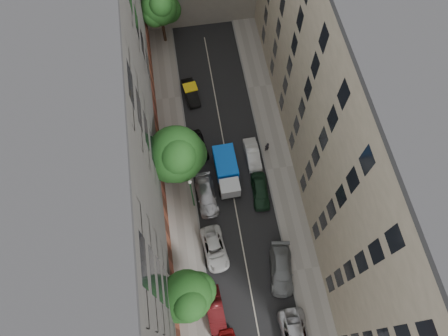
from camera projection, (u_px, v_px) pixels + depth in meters
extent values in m
plane|color=#4C4C49|center=(230.00, 176.00, 42.96)|extent=(120.00, 120.00, 0.00)
cube|color=black|center=(230.00, 175.00, 42.95)|extent=(8.00, 44.00, 0.02)
cube|color=gray|center=(179.00, 183.00, 42.52)|extent=(3.00, 44.00, 0.15)
cube|color=gray|center=(280.00, 168.00, 43.27)|extent=(3.00, 44.00, 0.15)
cube|color=#464442|center=(101.00, 145.00, 33.18)|extent=(8.00, 44.00, 20.00)
cube|color=#B7A88E|center=(356.00, 110.00, 34.68)|extent=(8.00, 44.00, 20.00)
cube|color=black|center=(227.00, 175.00, 42.38)|extent=(2.22, 5.44, 0.30)
cube|color=#AFB1B4|center=(230.00, 188.00, 40.76)|extent=(2.03, 1.64, 1.70)
cube|color=#0D6AFF|center=(225.00, 163.00, 41.82)|extent=(2.28, 3.64, 1.80)
cylinder|color=black|center=(221.00, 193.00, 41.63)|extent=(0.28, 0.84, 0.84)
cylinder|color=black|center=(239.00, 191.00, 41.76)|extent=(0.28, 0.84, 0.84)
cylinder|color=black|center=(216.00, 164.00, 43.11)|extent=(0.28, 0.84, 0.84)
cylinder|color=black|center=(233.00, 161.00, 43.24)|extent=(0.28, 0.84, 0.84)
imported|color=#4E0F11|center=(215.00, 310.00, 36.38)|extent=(1.76, 4.40, 1.42)
imported|color=silver|center=(215.00, 249.00, 38.87)|extent=(2.63, 4.89, 1.30)
imported|color=silver|center=(207.00, 196.00, 41.21)|extent=(2.23, 4.92, 1.40)
imported|color=black|center=(199.00, 145.00, 43.82)|extent=(2.07, 4.00, 1.30)
imported|color=black|center=(191.00, 93.00, 46.85)|extent=(1.96, 4.14, 1.31)
imported|color=slate|center=(281.00, 269.00, 37.92)|extent=(2.87, 5.40, 1.49)
imported|color=#15301D|center=(260.00, 191.00, 41.40)|extent=(1.99, 4.34, 1.44)
imported|color=silver|center=(252.00, 155.00, 43.30)|extent=(1.49, 4.05, 1.32)
cylinder|color=#382619|center=(190.00, 302.00, 36.03)|extent=(0.36, 0.36, 2.50)
cylinder|color=#382619|center=(188.00, 299.00, 34.10)|extent=(0.24, 0.24, 1.78)
sphere|color=#1C521B|center=(187.00, 296.00, 32.52)|extent=(4.27, 4.27, 4.27)
sphere|color=#1C521B|center=(198.00, 291.00, 33.52)|extent=(3.20, 3.20, 3.20)
sphere|color=#1C521B|center=(179.00, 304.00, 32.71)|extent=(2.99, 2.99, 2.99)
sphere|color=#1C521B|center=(189.00, 304.00, 31.35)|extent=(2.77, 2.77, 2.77)
cylinder|color=#382619|center=(181.00, 175.00, 41.21)|extent=(0.36, 0.36, 2.95)
cylinder|color=#382619|center=(178.00, 164.00, 38.93)|extent=(0.24, 0.24, 2.11)
sphere|color=#1C521B|center=(176.00, 154.00, 37.06)|extent=(5.42, 5.42, 5.42)
sphere|color=#1C521B|center=(186.00, 154.00, 38.20)|extent=(4.07, 4.07, 4.07)
sphere|color=#1C521B|center=(170.00, 163.00, 37.33)|extent=(3.80, 3.80, 3.80)
sphere|color=#1C521B|center=(178.00, 156.00, 35.74)|extent=(3.52, 3.52, 3.52)
cylinder|color=#382619|center=(164.00, 33.00, 49.81)|extent=(0.36, 0.36, 2.59)
cylinder|color=#382619|center=(162.00, 19.00, 47.80)|extent=(0.24, 0.24, 1.85)
sphere|color=#1C521B|center=(159.00, 7.00, 46.16)|extent=(4.21, 4.21, 4.21)
sphere|color=#1C521B|center=(168.00, 10.00, 47.20)|extent=(3.16, 3.16, 3.16)
sphere|color=#1C521B|center=(155.00, 14.00, 46.37)|extent=(2.95, 2.95, 2.95)
sphere|color=#1C521B|center=(161.00, 5.00, 44.97)|extent=(2.74, 2.74, 2.74)
cylinder|color=#1A5B28|center=(192.00, 195.00, 38.68)|extent=(0.14, 0.14, 5.92)
sphere|color=silver|center=(190.00, 182.00, 35.91)|extent=(0.36, 0.36, 0.36)
imported|color=black|center=(267.00, 147.00, 43.45)|extent=(0.63, 0.50, 1.50)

